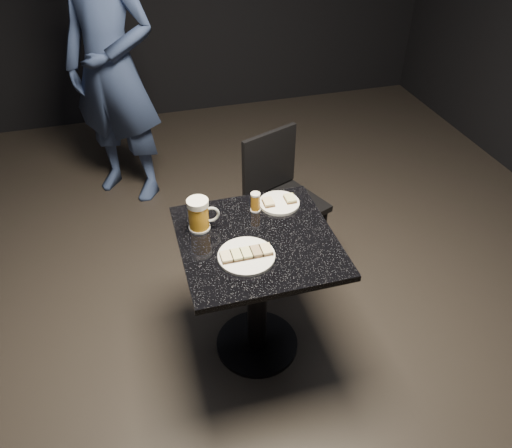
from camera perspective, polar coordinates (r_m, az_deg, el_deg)
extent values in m
plane|color=black|center=(2.80, 0.11, -13.59)|extent=(6.00, 6.00, 0.00)
cylinder|color=white|center=(2.16, -1.10, -3.69)|extent=(0.25, 0.25, 0.01)
cylinder|color=white|center=(2.46, 2.66, 2.40)|extent=(0.20, 0.20, 0.01)
imported|color=navy|center=(3.61, -16.18, 16.75)|extent=(0.84, 0.79, 1.93)
cylinder|color=black|center=(2.79, 0.12, -13.43)|extent=(0.44, 0.44, 0.03)
cylinder|color=black|center=(2.51, 0.13, -8.32)|extent=(0.10, 0.10, 0.69)
cube|color=black|center=(2.27, 0.14, -1.99)|extent=(0.70, 0.70, 0.03)
cylinder|color=silver|center=(2.33, -6.46, -0.37)|extent=(0.10, 0.10, 0.01)
cylinder|color=#F6A528|center=(2.29, -6.57, 0.90)|extent=(0.09, 0.09, 0.12)
cylinder|color=white|center=(2.24, -6.71, 2.41)|extent=(0.10, 0.10, 0.03)
torus|color=silver|center=(2.28, -5.20, 1.08)|extent=(0.08, 0.01, 0.08)
cylinder|color=white|center=(2.43, -0.06, 1.66)|extent=(0.05, 0.05, 0.01)
cylinder|color=orange|center=(2.40, -0.06, 2.51)|extent=(0.05, 0.05, 0.08)
cylinder|color=silver|center=(2.37, -0.06, 3.41)|extent=(0.05, 0.05, 0.01)
cube|color=black|center=(2.98, 3.59, 2.15)|extent=(0.50, 0.50, 0.04)
cylinder|color=black|center=(2.95, 3.07, -4.16)|extent=(0.03, 0.03, 0.43)
cylinder|color=black|center=(3.12, 7.61, -1.67)|extent=(0.03, 0.03, 0.43)
cylinder|color=black|center=(3.14, -0.75, -1.02)|extent=(0.03, 0.03, 0.43)
cylinder|color=black|center=(3.30, 3.73, 1.16)|extent=(0.03, 0.03, 0.43)
cube|color=black|center=(2.97, 1.52, 7.18)|extent=(0.36, 0.17, 0.38)
cube|color=#4C3521|center=(2.13, -3.37, -3.87)|extent=(0.05, 0.07, 0.01)
cube|color=beige|center=(2.13, -3.38, -3.68)|extent=(0.05, 0.07, 0.01)
cube|color=#4C3521|center=(2.14, -2.23, -3.66)|extent=(0.05, 0.07, 0.01)
cube|color=#D1D184|center=(2.13, -2.24, -3.47)|extent=(0.05, 0.07, 0.01)
cube|color=#4C3521|center=(2.15, -1.10, -3.45)|extent=(0.05, 0.07, 0.01)
cube|color=#D1D184|center=(2.14, -1.11, -3.26)|extent=(0.05, 0.07, 0.01)
cube|color=#4C3521|center=(2.16, 0.02, -3.24)|extent=(0.05, 0.07, 0.01)
cube|color=#8C7251|center=(2.15, 0.02, -3.05)|extent=(0.05, 0.07, 0.01)
cube|color=#4C3521|center=(2.17, 1.13, -3.03)|extent=(0.05, 0.07, 0.01)
cube|color=beige|center=(2.16, 1.13, -2.84)|extent=(0.05, 0.07, 0.01)
cube|color=#4C3521|center=(2.44, 1.41, 2.42)|extent=(0.05, 0.07, 0.01)
cube|color=beige|center=(2.44, 1.42, 2.60)|extent=(0.05, 0.07, 0.01)
cube|color=#4C3521|center=(2.47, 3.91, 2.83)|extent=(0.05, 0.07, 0.01)
cube|color=#D1D184|center=(2.47, 3.92, 3.01)|extent=(0.05, 0.07, 0.01)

